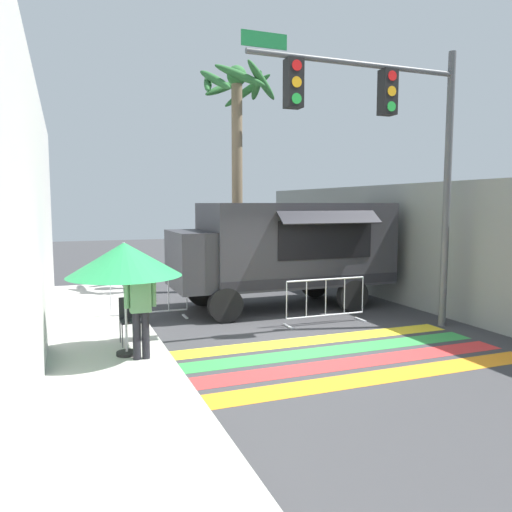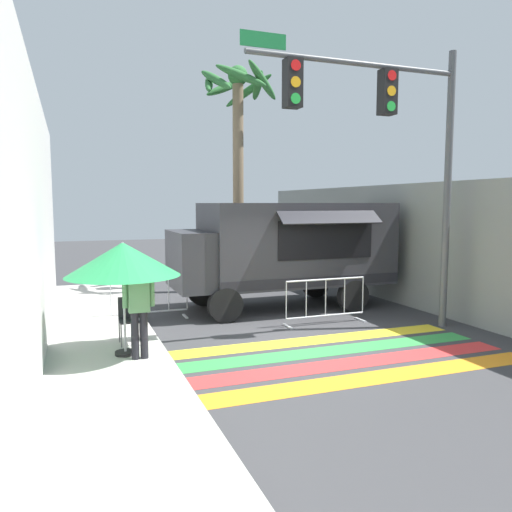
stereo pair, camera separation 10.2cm
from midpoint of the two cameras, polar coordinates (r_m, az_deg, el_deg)
name	(u,v)px [view 2 (the right image)]	position (r m, az deg, el deg)	size (l,w,h in m)	color
ground_plane	(307,341)	(10.25, 6.14, -9.60)	(60.00, 60.00, 0.00)	#38383A
sidewalk_left	(33,366)	(9.22, -23.85, -11.38)	(4.40, 16.00, 0.15)	#A8A59E
building_left_facade	(31,225)	(8.83, -24.06, 3.29)	(0.25, 16.00, 4.83)	silver
concrete_wall_right	(392,243)	(14.64, 15.46, 1.45)	(0.20, 16.00, 3.28)	gray
crosswalk_painted	(336,357)	(9.26, 9.46, -11.34)	(6.40, 2.84, 0.01)	orange
food_truck	(280,247)	(13.06, 3.04, 1.07)	(5.69, 2.72, 2.76)	#2D2D33
traffic_signal_pole	(388,129)	(10.91, 15.13, 13.88)	(4.88, 0.29, 5.99)	#515456
patio_umbrella	(123,260)	(8.73, -14.64, -0.40)	(1.93, 1.93, 1.95)	black
folding_chair	(130,316)	(9.65, -13.92, -6.63)	(0.40, 0.40, 0.86)	#4C4C51
vendor_person	(139,302)	(8.55, -12.93, -5.11)	(0.53, 0.23, 1.71)	black
barricade_front	(326,302)	(11.58, 8.21, -5.17)	(2.00, 0.44, 1.05)	#B7BABF
barricade_side	(150,299)	(12.10, -11.80, -4.78)	(1.81, 0.44, 1.05)	#B7BABF
palm_tree	(238,130)	(15.67, -1.93, 14.18)	(2.47, 2.59, 6.89)	#7A664C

